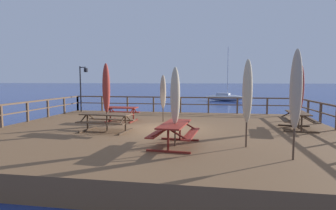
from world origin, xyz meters
TOP-DOWN VIEW (x-y plane):
  - ground_plane at (0.00, 0.00)m, footprint 600.00×600.00m
  - wooden_deck at (0.00, 0.00)m, footprint 15.49×12.97m
  - railing_waterside_far at (-0.00, 6.34)m, footprint 15.29×0.10m
  - railing_side_left at (-7.60, -0.00)m, footprint 0.10×12.77m
  - picnic_table_mid_right at (5.95, 0.86)m, footprint 1.59×2.12m
  - picnic_table_mid_centre at (-2.69, 1.89)m, footprint 1.70×1.43m
  - picnic_table_back_left at (0.89, -3.13)m, footprint 1.58×2.23m
  - picnic_table_back_right at (-2.39, -1.01)m, footprint 2.29×1.59m
  - patio_umbrella_tall_back_right at (6.01, 0.86)m, footprint 0.32×0.32m
  - patio_umbrella_tall_back_left at (4.35, -4.18)m, footprint 0.32×0.32m
  - patio_umbrella_short_front at (0.91, -3.15)m, footprint 0.32×0.32m
  - patio_umbrella_short_mid at (-2.34, -1.04)m, footprint 0.32×0.32m
  - patio_umbrella_short_back at (3.24, -2.93)m, footprint 0.32×0.32m
  - patio_umbrella_tall_front at (-0.46, 2.12)m, footprint 0.32×0.32m
  - lamp_post_hooked at (-6.86, 5.72)m, footprint 0.67×0.32m
  - sailboat_distant at (4.05, 27.87)m, footprint 6.21×3.61m

SIDE VIEW (x-z plane):
  - ground_plane at x=0.00m, z-range 0.00..0.00m
  - wooden_deck at x=0.00m, z-range 0.00..0.73m
  - sailboat_distant at x=4.05m, z-range -3.35..4.37m
  - picnic_table_mid_centre at x=-2.69m, z-range 0.89..1.66m
  - picnic_table_mid_right at x=5.95m, z-range 0.90..1.67m
  - picnic_table_back_left at x=0.89m, z-range 0.90..1.68m
  - picnic_table_back_right at x=-2.39m, z-range 0.90..1.68m
  - railing_side_left at x=-7.60m, z-range 0.93..2.02m
  - railing_waterside_far at x=0.00m, z-range 0.93..2.02m
  - patio_umbrella_tall_front at x=-0.46m, z-range 1.06..3.56m
  - patio_umbrella_short_front at x=0.91m, z-range 1.08..3.72m
  - patio_umbrella_short_back at x=3.24m, z-range 1.12..3.99m
  - patio_umbrella_tall_back_right at x=6.01m, z-range 1.12..4.02m
  - patio_umbrella_short_mid at x=-2.34m, z-range 1.12..4.05m
  - patio_umbrella_tall_back_left at x=4.35m, z-range 1.14..4.18m
  - lamp_post_hooked at x=-6.86m, z-range 1.24..4.44m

